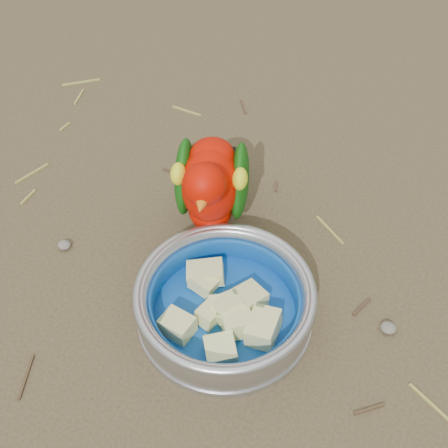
% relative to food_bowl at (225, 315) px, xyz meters
% --- Properties ---
extents(ground, '(60.00, 60.00, 0.00)m').
position_rel_food_bowl_xyz_m(ground, '(-0.00, -0.03, -0.01)').
color(ground, '#4F412B').
extents(food_bowl, '(0.22, 0.22, 0.02)m').
position_rel_food_bowl_xyz_m(food_bowl, '(0.00, 0.00, 0.00)').
color(food_bowl, '#B2B2BA').
rests_on(food_bowl, ground).
extents(bowl_wall, '(0.22, 0.22, 0.04)m').
position_rel_food_bowl_xyz_m(bowl_wall, '(0.00, 0.00, 0.03)').
color(bowl_wall, '#B2B2BA').
rests_on(bowl_wall, food_bowl).
extents(fruit_wedges, '(0.13, 0.13, 0.03)m').
position_rel_food_bowl_xyz_m(fruit_wedges, '(0.00, 0.00, 0.02)').
color(fruit_wedges, '#E4E292').
rests_on(fruit_wedges, food_bowl).
extents(lory_parrot, '(0.16, 0.23, 0.17)m').
position_rel_food_bowl_xyz_m(lory_parrot, '(-0.08, 0.12, 0.08)').
color(lory_parrot, '#C00D00').
rests_on(lory_parrot, ground).
extents(ground_debris, '(0.90, 0.80, 0.01)m').
position_rel_food_bowl_xyz_m(ground_debris, '(-0.02, -0.02, -0.01)').
color(ground_debris, '#A29B47').
rests_on(ground_debris, ground).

